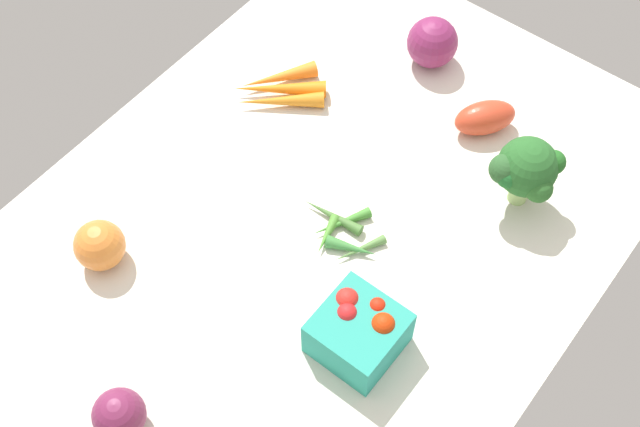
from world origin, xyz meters
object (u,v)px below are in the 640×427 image
object	(u,v)px
carrot_bunch	(280,89)
red_onion_center	(119,415)
berry_basket	(359,331)
okra_pile	(342,232)
red_onion_near_basket	(432,42)
heirloom_tomato_orange	(100,245)
roma_tomato	(485,118)
broccoli_head	(526,170)

from	to	relation	value
carrot_bunch	red_onion_center	world-z (taller)	red_onion_center
red_onion_center	berry_basket	bearing A→B (deg)	-31.36
berry_basket	red_onion_center	world-z (taller)	berry_basket
carrot_bunch	okra_pile	size ratio (longest dim) A/B	1.06
red_onion_near_basket	carrot_bunch	bearing A→B (deg)	145.04
heirloom_tomato_orange	roma_tomato	xyz separation A→B (cm)	(52.86, -29.33, -0.96)
okra_pile	red_onion_center	size ratio (longest dim) A/B	2.12
roma_tomato	carrot_bunch	distance (cm)	32.57
heirloom_tomato_orange	red_onion_center	distance (cm)	24.71
red_onion_center	roma_tomato	bearing A→B (deg)	-8.30
red_onion_near_basket	okra_pile	xyz separation A→B (cm)	(-36.17, -9.21, -3.32)
berry_basket	broccoli_head	distance (cm)	33.32
heirloom_tomato_orange	carrot_bunch	xyz separation A→B (cm)	(38.72, -0.02, -2.23)
red_onion_near_basket	red_onion_center	world-z (taller)	red_onion_near_basket
roma_tomato	broccoli_head	xyz separation A→B (cm)	(-8.50, -11.12, 4.97)
berry_basket	roma_tomato	distance (cm)	41.79
red_onion_center	broccoli_head	size ratio (longest dim) A/B	0.55
broccoli_head	red_onion_near_basket	bearing A→B (deg)	59.03
red_onion_near_basket	roma_tomato	size ratio (longest dim) A/B	0.85
red_onion_near_basket	broccoli_head	bearing A→B (deg)	-120.97
roma_tomato	red_onion_center	world-z (taller)	red_onion_center
okra_pile	red_onion_center	xyz separation A→B (cm)	(-38.95, 4.57, 2.51)
heirloom_tomato_orange	carrot_bunch	distance (cm)	38.79
heirloom_tomato_orange	red_onion_center	bearing A→B (deg)	-128.35
berry_basket	red_onion_center	bearing A→B (deg)	148.64
heirloom_tomato_orange	red_onion_center	size ratio (longest dim) A/B	1.07
red_onion_near_basket	carrot_bunch	world-z (taller)	red_onion_near_basket
red_onion_near_basket	roma_tomato	distance (cm)	16.22
red_onion_near_basket	berry_basket	world-z (taller)	red_onion_near_basket
heirloom_tomato_orange	red_onion_near_basket	bearing A→B (deg)	-13.85
heirloom_tomato_orange	okra_pile	distance (cm)	33.75
berry_basket	broccoli_head	world-z (taller)	broccoli_head
broccoli_head	carrot_bunch	bearing A→B (deg)	97.94
okra_pile	red_onion_center	bearing A→B (deg)	173.31
berry_basket	broccoli_head	bearing A→B (deg)	-8.10
red_onion_near_basket	berry_basket	bearing A→B (deg)	-156.41
heirloom_tomato_orange	roma_tomato	world-z (taller)	heirloom_tomato_orange
heirloom_tomato_orange	berry_basket	world-z (taller)	berry_basket
carrot_bunch	red_onion_center	distance (cm)	57.45
red_onion_near_basket	broccoli_head	xyz separation A→B (cm)	(-15.43, -25.71, 3.42)
berry_basket	broccoli_head	size ratio (longest dim) A/B	0.87
berry_basket	carrot_bunch	world-z (taller)	berry_basket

